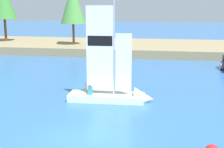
# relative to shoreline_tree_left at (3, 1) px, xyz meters

# --- Properties ---
(ground_plane) EXTENTS (200.00, 200.00, 0.00)m
(ground_plane) POSITION_rel_shoreline_tree_left_xyz_m (17.81, -27.88, -6.20)
(ground_plane) COLOR #2D609E
(shore_bank) EXTENTS (80.00, 12.58, 0.92)m
(shore_bank) POSITION_rel_shoreline_tree_left_xyz_m (17.81, 0.27, -5.74)
(shore_bank) COLOR #897A56
(shore_bank) RESTS_ON ground
(shoreline_tree_left) EXTENTS (3.31, 3.31, 7.66)m
(shoreline_tree_left) POSITION_rel_shoreline_tree_left_xyz_m (0.00, 0.00, 0.00)
(shoreline_tree_left) COLOR brown
(shoreline_tree_left) RESTS_ON shore_bank
(shoreline_tree_midleft) EXTENTS (2.98, 2.98, 7.40)m
(shoreline_tree_midleft) POSITION_rel_shoreline_tree_left_xyz_m (9.95, -2.03, -0.33)
(shoreline_tree_midleft) COLOR brown
(shoreline_tree_midleft) RESTS_ON shore_bank
(sailboat) EXTENTS (5.12, 1.64, 6.57)m
(sailboat) POSITION_rel_shoreline_tree_left_xyz_m (18.70, -21.83, -5.76)
(sailboat) COLOR silver
(sailboat) RESTS_ON ground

